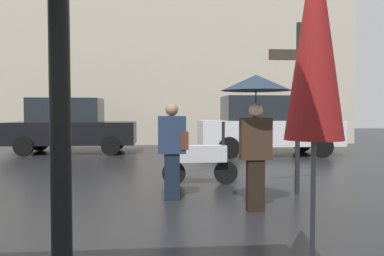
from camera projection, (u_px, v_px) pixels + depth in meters
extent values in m
cylinder|color=black|center=(61.00, 147.00, 1.73)|extent=(0.09, 0.09, 2.53)
cylinder|color=#4C4C51|center=(313.00, 223.00, 2.74)|extent=(0.04, 0.04, 1.18)
cone|color=maroon|center=(315.00, 33.00, 2.68)|extent=(0.41, 0.41, 1.47)
cube|color=black|center=(255.00, 185.00, 5.59)|extent=(0.24, 0.15, 0.74)
cube|color=#332319|center=(256.00, 139.00, 5.57)|extent=(0.44, 0.20, 0.60)
sphere|color=beige|center=(256.00, 110.00, 5.55)|extent=(0.21, 0.21, 0.21)
cylinder|color=black|center=(256.00, 101.00, 5.55)|extent=(0.02, 0.02, 0.30)
cone|color=#202C3D|center=(256.00, 83.00, 5.53)|extent=(1.00, 1.00, 0.22)
cube|color=black|center=(172.00, 177.00, 6.30)|extent=(0.25, 0.16, 0.75)
cube|color=#1E2D47|center=(172.00, 135.00, 6.28)|extent=(0.45, 0.20, 0.61)
sphere|color=#936B4C|center=(172.00, 110.00, 6.26)|extent=(0.21, 0.21, 0.21)
cube|color=#512819|center=(184.00, 140.00, 6.30)|extent=(0.12, 0.24, 0.28)
cylinder|color=black|center=(226.00, 172.00, 7.69)|extent=(0.46, 0.09, 0.46)
cylinder|color=black|center=(174.00, 173.00, 7.60)|extent=(0.46, 0.09, 0.46)
cube|color=silver|center=(200.00, 154.00, 7.63)|extent=(1.03, 0.32, 0.32)
cube|color=black|center=(176.00, 139.00, 7.58)|extent=(0.28, 0.28, 0.24)
cylinder|color=black|center=(223.00, 136.00, 7.66)|extent=(0.06, 0.06, 0.55)
cube|color=silver|center=(268.00, 133.00, 12.93)|extent=(4.58, 1.76, 0.82)
cube|color=black|center=(262.00, 108.00, 12.88)|extent=(2.52, 1.62, 0.80)
cylinder|color=black|center=(302.00, 143.00, 13.96)|extent=(0.67, 0.18, 0.67)
cylinder|color=black|center=(323.00, 147.00, 12.20)|extent=(0.67, 0.18, 0.67)
cylinder|color=black|center=(220.00, 143.00, 13.70)|extent=(0.67, 0.18, 0.67)
cylinder|color=black|center=(229.00, 148.00, 11.95)|extent=(0.67, 0.18, 0.67)
cube|color=black|center=(73.00, 133.00, 13.55)|extent=(4.29, 1.74, 0.76)
cube|color=black|center=(67.00, 110.00, 13.49)|extent=(2.36, 1.60, 0.82)
cylinder|color=black|center=(116.00, 142.00, 14.55)|extent=(0.63, 0.18, 0.63)
cylinder|color=black|center=(111.00, 146.00, 12.81)|extent=(0.63, 0.18, 0.63)
cylinder|color=black|center=(40.00, 142.00, 14.31)|extent=(0.63, 0.18, 0.63)
cylinder|color=black|center=(24.00, 146.00, 12.57)|extent=(0.63, 0.18, 0.63)
cylinder|color=black|center=(298.00, 109.00, 6.72)|extent=(0.08, 0.08, 2.96)
cube|color=#33281E|center=(314.00, 38.00, 6.70)|extent=(0.56, 0.04, 0.18)
cube|color=#33281E|center=(284.00, 55.00, 6.66)|extent=(0.52, 0.04, 0.18)
cube|color=#B2A893|center=(154.00, 8.00, 17.87)|extent=(18.07, 2.50, 12.38)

